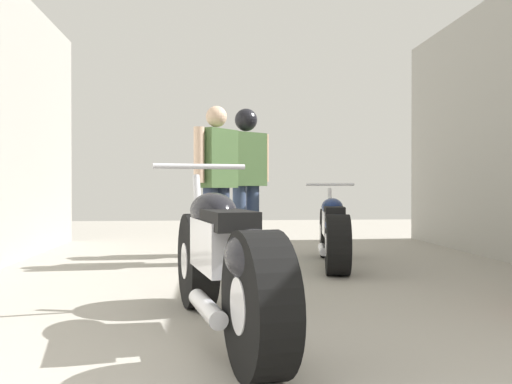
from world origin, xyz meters
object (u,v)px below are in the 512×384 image
motorcycle_maroon_cruiser (223,261)px  mechanic_in_blue (216,175)px  motorcycle_black_naked (333,232)px  mechanic_with_helmet (246,167)px

motorcycle_maroon_cruiser → mechanic_in_blue: 2.86m
motorcycle_maroon_cruiser → motorcycle_black_naked: 2.84m
motorcycle_maroon_cruiser → mechanic_with_helmet: 3.61m
motorcycle_maroon_cruiser → motorcycle_black_naked: motorcycle_maroon_cruiser is taller
mechanic_in_blue → motorcycle_black_naked: bearing=-11.2°
motorcycle_maroon_cruiser → motorcycle_black_naked: bearing=64.8°
motorcycle_black_naked → mechanic_with_helmet: bearing=131.4°
mechanic_in_blue → mechanic_with_helmet: bearing=63.2°
motorcycle_maroon_cruiser → motorcycle_black_naked: size_ratio=1.12×
mechanic_in_blue → mechanic_with_helmet: (0.36, 0.72, 0.10)m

